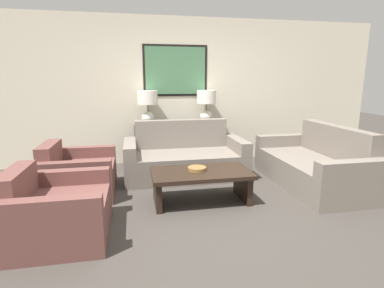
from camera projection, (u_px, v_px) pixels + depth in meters
name	position (u px, v px, depth m)	size (l,w,h in m)	color
ground_plane	(207.00, 216.00, 3.46)	(20.00, 20.00, 0.00)	#3D3833
back_wall	(175.00, 91.00, 5.60)	(7.98, 0.12, 2.65)	beige
console_table	(178.00, 145.00, 5.55)	(1.57, 0.39, 0.72)	black
table_lamp_left	(148.00, 104.00, 5.29)	(0.35, 0.35, 0.63)	silver
table_lamp_right	(206.00, 103.00, 5.49)	(0.35, 0.35, 0.63)	silver
couch_by_back_wall	(185.00, 158.00, 4.86)	(1.91, 0.95, 0.88)	slate
couch_by_side	(314.00, 166.00, 4.45)	(0.95, 1.91, 0.88)	slate
coffee_table	(201.00, 179.00, 3.79)	(1.25, 0.66, 0.41)	black
decorative_bowl	(197.00, 169.00, 3.80)	(0.24, 0.24, 0.04)	olive
armchair_near_back_wall	(78.00, 176.00, 4.06)	(0.90, 0.96, 0.72)	brown
armchair_near_camera	(57.00, 212.00, 2.94)	(0.90, 0.96, 0.72)	brown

